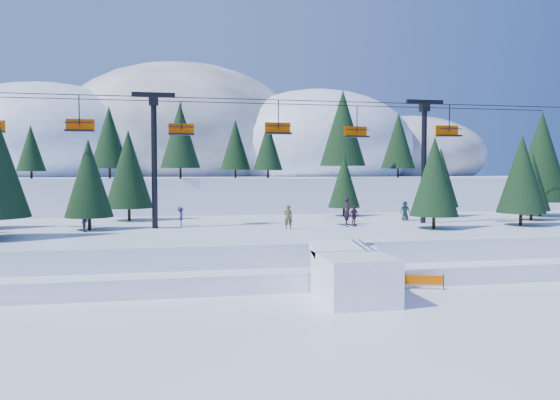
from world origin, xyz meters
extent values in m
plane|color=white|center=(0.00, 0.00, 0.00)|extent=(160.00, 160.00, 0.00)
cube|color=white|center=(0.00, 18.00, 1.25)|extent=(70.00, 22.00, 2.50)
cube|color=white|center=(0.00, 8.00, 0.55)|extent=(70.00, 6.00, 1.10)
cube|color=white|center=(0.00, 68.00, 3.00)|extent=(110.00, 60.00, 6.00)
ellipsoid|color=white|center=(-28.00, 72.00, 11.45)|extent=(36.00, 32.40, 19.80)
ellipsoid|color=#605B59|center=(-6.00, 78.00, 13.26)|extent=(44.00, 39.60, 26.40)
ellipsoid|color=white|center=(18.00, 70.00, 11.42)|extent=(34.00, 30.60, 19.72)
ellipsoid|color=#605B59|center=(38.00, 76.00, 10.12)|extent=(30.00, 27.00, 15.00)
cylinder|color=black|center=(-6.71, 39.87, 6.62)|extent=(0.26, 0.26, 1.23)
cone|color=#163118|center=(-6.71, 39.87, 11.02)|extent=(4.58, 4.58, 7.57)
cylinder|color=black|center=(4.06, 42.45, 6.49)|extent=(0.26, 0.26, 0.98)
cone|color=#163118|center=(4.06, 42.45, 10.01)|extent=(3.66, 3.66, 6.04)
cylinder|color=black|center=(13.24, 40.87, 6.77)|extent=(0.26, 0.26, 1.53)
cone|color=#163118|center=(13.24, 40.87, 12.24)|extent=(5.69, 5.69, 9.41)
cylinder|color=black|center=(-14.93, 43.06, 6.60)|extent=(0.26, 0.26, 1.20)
cone|color=#163118|center=(-14.93, 43.06, 10.87)|extent=(4.45, 4.45, 7.35)
cylinder|color=black|center=(22.05, 44.15, 6.61)|extent=(0.26, 0.26, 1.21)
cone|color=#163118|center=(22.05, 44.15, 10.94)|extent=(4.51, 4.51, 7.45)
cylinder|color=black|center=(-23.31, 41.64, 6.43)|extent=(0.26, 0.26, 0.85)
cone|color=#163118|center=(-23.31, 41.64, 9.47)|extent=(3.17, 3.17, 5.24)
cylinder|color=black|center=(0.28, 44.92, 6.52)|extent=(0.26, 0.26, 1.04)
cone|color=#163118|center=(0.28, 44.92, 10.24)|extent=(3.87, 3.87, 6.40)
cube|color=white|center=(1.67, 2.61, 1.22)|extent=(3.62, 4.47, 2.45)
cube|color=white|center=(1.67, 4.53, 2.50)|extent=(3.62, 1.56, 0.87)
imported|color=black|center=(1.77, 4.21, 4.66)|extent=(0.43, 0.60, 1.55)
cube|color=black|center=(1.57, 4.21, 3.87)|extent=(0.11, 1.65, 0.03)
cube|color=black|center=(1.97, 4.21, 3.87)|extent=(0.11, 1.65, 0.03)
cylinder|color=black|center=(-9.00, 18.00, 7.50)|extent=(0.44, 0.44, 10.00)
cube|color=black|center=(-9.00, 18.00, 12.60)|extent=(3.20, 0.35, 0.35)
cube|color=black|center=(-9.00, 18.00, 12.15)|extent=(0.70, 0.70, 0.70)
cylinder|color=black|center=(13.00, 18.00, 7.50)|extent=(0.44, 0.44, 10.00)
cube|color=black|center=(13.00, 18.00, 12.60)|extent=(3.20, 0.35, 0.35)
cube|color=black|center=(13.00, 18.00, 12.15)|extent=(0.70, 0.70, 0.70)
cylinder|color=black|center=(2.00, 16.80, 12.30)|extent=(46.00, 0.06, 0.06)
cylinder|color=black|center=(2.00, 19.20, 12.30)|extent=(46.00, 0.06, 0.06)
cylinder|color=black|center=(-14.16, 16.80, 11.20)|extent=(0.08, 0.08, 2.20)
cube|color=black|center=(-14.16, 16.80, 9.75)|extent=(2.00, 0.75, 0.12)
cube|color=#D55000|center=(-14.16, 17.18, 10.20)|extent=(2.00, 0.10, 0.85)
cylinder|color=black|center=(-14.16, 16.45, 10.30)|extent=(2.00, 0.06, 0.06)
cylinder|color=black|center=(-6.93, 19.20, 11.20)|extent=(0.08, 0.08, 2.20)
cube|color=black|center=(-6.93, 19.20, 9.75)|extent=(2.00, 0.75, 0.12)
cube|color=#D55000|center=(-6.93, 19.58, 10.20)|extent=(2.00, 0.10, 0.85)
cylinder|color=black|center=(-6.93, 18.85, 10.30)|extent=(2.00, 0.06, 0.06)
cylinder|color=black|center=(0.36, 16.80, 11.20)|extent=(0.08, 0.08, 2.20)
cube|color=black|center=(0.36, 16.80, 9.75)|extent=(2.00, 0.75, 0.12)
cube|color=#D55000|center=(0.36, 17.18, 10.20)|extent=(2.00, 0.10, 0.85)
cylinder|color=black|center=(0.36, 16.45, 10.30)|extent=(2.00, 0.06, 0.06)
cylinder|color=black|center=(7.53, 19.20, 11.20)|extent=(0.08, 0.08, 2.20)
cube|color=black|center=(7.53, 19.20, 9.75)|extent=(2.00, 0.75, 0.12)
cube|color=#D55000|center=(7.53, 19.58, 10.20)|extent=(2.00, 0.10, 0.85)
cylinder|color=black|center=(7.53, 18.85, 10.30)|extent=(2.00, 0.06, 0.06)
cylinder|color=black|center=(14.61, 16.80, 11.20)|extent=(0.08, 0.08, 2.20)
cube|color=black|center=(14.61, 16.80, 9.75)|extent=(2.00, 0.75, 0.12)
cube|color=#D55000|center=(14.61, 17.18, 10.20)|extent=(2.00, 0.10, 0.85)
cylinder|color=black|center=(14.61, 16.45, 10.30)|extent=(2.00, 0.06, 0.06)
cylinder|color=black|center=(19.74, 14.51, 3.01)|extent=(0.26, 0.26, 1.02)
cone|color=#163118|center=(19.74, 14.51, 6.65)|extent=(3.78, 3.78, 6.26)
cylinder|color=black|center=(23.69, 18.66, 2.93)|extent=(0.26, 0.26, 0.85)
cone|color=#163118|center=(23.69, 18.66, 5.96)|extent=(3.16, 3.16, 5.22)
cylinder|color=black|center=(27.59, 22.68, 3.21)|extent=(0.26, 0.26, 1.43)
cone|color=#163118|center=(27.59, 22.68, 8.30)|extent=(5.30, 5.30, 8.76)
cylinder|color=black|center=(17.62, 23.89, 2.96)|extent=(0.26, 0.26, 0.92)
cone|color=#163118|center=(17.62, 23.89, 6.26)|extent=(3.43, 3.43, 5.67)
cylinder|color=black|center=(-11.43, 25.21, 3.06)|extent=(0.26, 0.26, 1.12)
cone|color=#163118|center=(-11.43, 25.21, 7.07)|extent=(4.16, 4.16, 6.89)
cylinder|color=black|center=(8.70, 26.19, 2.92)|extent=(0.26, 0.26, 0.83)
cone|color=#163118|center=(8.70, 26.19, 5.90)|extent=(3.10, 3.10, 5.13)
cylinder|color=black|center=(-13.74, 17.82, 2.97)|extent=(0.26, 0.26, 0.95)
cone|color=#163118|center=(-13.74, 17.82, 6.35)|extent=(3.52, 3.52, 5.82)
cylinder|color=black|center=(11.72, 13.58, 2.99)|extent=(0.26, 0.26, 0.97)
cone|color=#163118|center=(11.72, 13.58, 6.47)|extent=(3.62, 3.62, 5.99)
imported|color=brown|center=(0.82, 15.34, 3.41)|extent=(0.73, 0.55, 1.82)
imported|color=#322848|center=(-13.81, 16.51, 3.25)|extent=(0.64, 0.78, 1.49)
imported|color=navy|center=(-7.08, 19.31, 3.26)|extent=(0.58, 0.99, 1.52)
imported|color=#1F3B32|center=(12.42, 20.33, 3.35)|extent=(0.96, 0.78, 1.70)
imported|color=#3A1D32|center=(6.47, 16.73, 3.34)|extent=(1.06, 0.82, 1.67)
cylinder|color=black|center=(4.94, 5.08, 0.45)|extent=(0.06, 0.06, 0.90)
cylinder|color=black|center=(7.60, 4.22, 0.45)|extent=(0.06, 0.06, 0.90)
cube|color=#D55000|center=(6.27, 4.65, 0.55)|extent=(2.68, 0.90, 0.55)
cylinder|color=black|center=(8.40, 6.26, 0.45)|extent=(0.06, 0.06, 0.90)
cylinder|color=black|center=(11.11, 5.59, 0.45)|extent=(0.06, 0.06, 0.90)
cube|color=#D55000|center=(9.76, 5.92, 0.55)|extent=(2.73, 0.71, 0.55)
camera|label=1|loc=(-7.72, -24.47, 6.83)|focal=35.00mm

